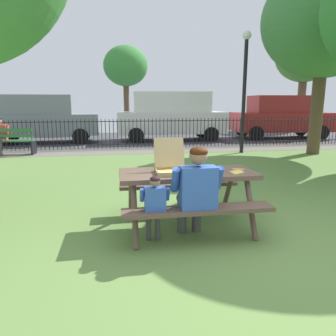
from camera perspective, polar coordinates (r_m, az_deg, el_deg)
ground at (r=5.86m, az=5.38°, el=-5.05°), size 28.00×12.45×0.02m
cobblestone_walkway at (r=11.17m, az=-1.66°, el=3.14°), size 28.00×1.40×0.01m
street_asphalt at (r=14.88m, az=-3.54°, el=5.30°), size 28.00×6.12×0.01m
picnic_table_foreground at (r=4.29m, az=3.47°, el=-2.90°), size 1.81×1.50×0.79m
pizza_box_open at (r=4.18m, az=0.46°, el=0.33°), size 0.42×0.49×0.44m
pizza_slice_on_table at (r=4.35m, az=12.31°, el=-0.53°), size 0.25×0.29×0.02m
adult_at_table at (r=3.81m, az=5.02°, el=-3.93°), size 0.61×0.59×1.19m
child_at_table at (r=3.73m, az=-2.43°, el=-6.40°), size 0.35×0.34×0.87m
iron_fence_streetside at (r=11.79m, az=-2.12°, el=6.28°), size 22.38×0.03×1.07m
park_bench_left at (r=11.42m, az=-26.65°, el=4.20°), size 1.62×0.56×0.85m
lamp_post_walkway at (r=10.87m, az=13.57°, el=15.10°), size 0.28×0.28×3.85m
tree_midground_right at (r=11.65m, az=26.29°, el=22.54°), size 3.79×3.79×5.81m
parked_car_far_left at (r=14.15m, az=-21.47°, el=8.28°), size 4.45×2.01×1.94m
parked_car_left at (r=14.03m, az=0.61°, el=9.44°), size 4.66×2.08×2.08m
parked_car_center at (r=15.72m, az=19.51°, el=8.70°), size 4.49×2.11×1.94m
far_tree_midleft at (r=18.80m, az=-7.60°, el=17.52°), size 2.46×2.46×4.72m
far_tree_center at (r=22.06m, az=23.29°, el=17.86°), size 3.49×3.49×5.97m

